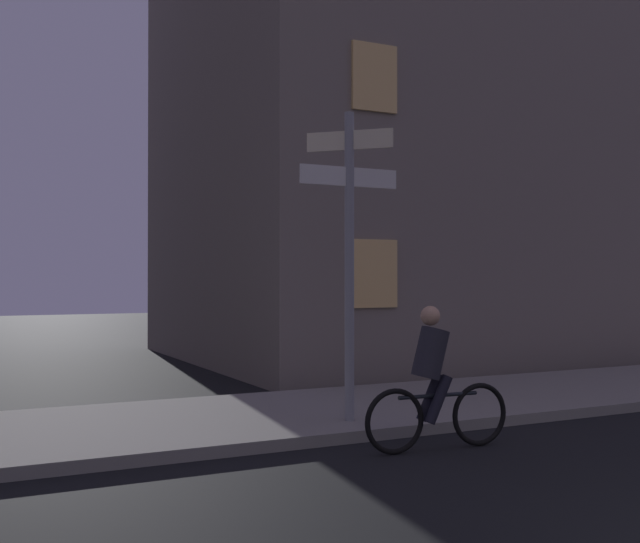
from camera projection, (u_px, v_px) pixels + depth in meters
The scene contains 4 objects.
sidewalk_kerb at pixel (392, 406), 10.93m from camera, with size 40.00×3.30×0.14m, color gray.
signpost at pixel (349, 240), 9.47m from camera, with size 1.36×0.81×3.86m.
cyclist at pixel (434, 383), 8.42m from camera, with size 1.82×0.35×1.61m.
building_right_block at pixel (407, 20), 19.04m from camera, with size 10.86×9.07×16.84m.
Camera 1 is at (-5.82, -1.78, 1.92)m, focal length 42.54 mm.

